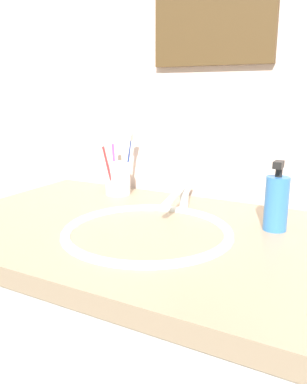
{
  "coord_description": "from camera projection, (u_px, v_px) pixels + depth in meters",
  "views": [
    {
      "loc": [
        0.41,
        -0.78,
        1.2
      ],
      "look_at": [
        -0.01,
        -0.0,
        0.97
      ],
      "focal_mm": 36.62,
      "sensor_mm": 36.0,
      "label": 1
    }
  ],
  "objects": [
    {
      "name": "sink_basin",
      "position": [
        147.0,
        250.0,
        0.92
      ],
      "size": [
        0.4,
        0.4,
        0.12
      ],
      "color": "white",
      "rests_on": "vanity_counter"
    },
    {
      "name": "toothbrush_purple",
      "position": [
        114.0,
        160.0,
        1.25
      ],
      "size": [
        0.02,
        0.01,
        0.18
      ],
      "color": "purple",
      "rests_on": "toothbrush_cup"
    },
    {
      "name": "toothbrush_white",
      "position": [
        127.0,
        156.0,
        1.22
      ],
      "size": [
        0.05,
        0.02,
        0.21
      ],
      "color": "white",
      "rests_on": "toothbrush_cup"
    },
    {
      "name": "tiled_wall_back",
      "position": [
        214.0,
        91.0,
        1.16
      ],
      "size": [
        2.3,
        0.04,
        2.4
      ],
      "primitive_type": "cube",
      "color": "beige",
      "rests_on": "ground"
    },
    {
      "name": "toothbrush_blue",
      "position": [
        128.0,
        158.0,
        1.24
      ],
      "size": [
        0.03,
        0.03,
        0.19
      ],
      "color": "blue",
      "rests_on": "toothbrush_cup"
    },
    {
      "name": "toothbrush_cup",
      "position": [
        118.0,
        179.0,
        1.24
      ],
      "size": [
        0.08,
        0.08,
        0.1
      ],
      "primitive_type": "cylinder",
      "color": "white",
      "rests_on": "vanity_counter"
    },
    {
      "name": "soap_dispenser",
      "position": [
        276.0,
        202.0,
        0.91
      ],
      "size": [
        0.05,
        0.06,
        0.17
      ],
      "color": "#3372BF",
      "rests_on": "vanity_counter"
    },
    {
      "name": "faucet",
      "position": [
        180.0,
        192.0,
        1.05
      ],
      "size": [
        0.02,
        0.17,
        0.12
      ],
      "color": "silver",
      "rests_on": "sink_basin"
    },
    {
      "name": "toothbrush_red",
      "position": [
        107.0,
        163.0,
        1.18
      ],
      "size": [
        0.02,
        0.05,
        0.18
      ],
      "color": "red",
      "rests_on": "toothbrush_cup"
    }
  ]
}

